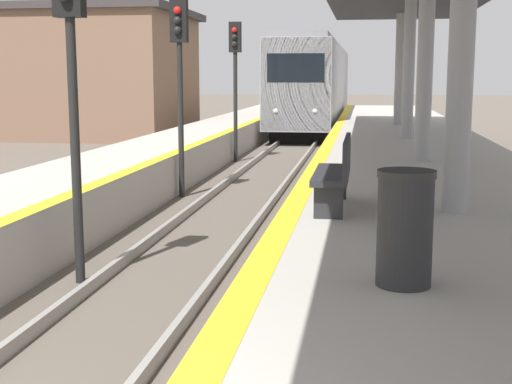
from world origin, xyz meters
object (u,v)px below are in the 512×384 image
(train, at_px, (316,84))
(bench, at_px, (337,171))
(signal_near, at_px, (71,47))
(signal_far, at_px, (235,64))
(signal_mid, at_px, (180,60))
(trash_bin, at_px, (405,228))

(train, xyz_separation_m, bench, (2.22, -28.51, -0.77))
(signal_near, bearing_deg, signal_far, 91.58)
(train, height_order, signal_far, train)
(signal_mid, xyz_separation_m, signal_far, (0.00, 6.56, 0.00))
(signal_near, distance_m, signal_far, 13.12)
(signal_near, xyz_separation_m, signal_mid, (-0.36, 6.56, 0.00))
(signal_mid, height_order, signal_far, same)
(train, distance_m, signal_near, 29.31)
(train, height_order, signal_mid, train)
(train, bearing_deg, signal_mid, -93.44)
(signal_mid, relative_size, bench, 2.39)
(signal_far, relative_size, trash_bin, 4.42)
(signal_mid, bearing_deg, signal_near, -86.82)
(signal_mid, distance_m, trash_bin, 10.23)
(trash_bin, relative_size, bench, 0.54)
(signal_mid, relative_size, signal_far, 1.00)
(bench, bearing_deg, train, 94.45)
(bench, bearing_deg, signal_mid, 121.78)
(signal_mid, bearing_deg, trash_bin, -65.03)
(train, xyz_separation_m, signal_mid, (-1.37, -22.73, 0.78))
(signal_mid, relative_size, trash_bin, 4.42)
(signal_mid, height_order, trash_bin, signal_mid)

